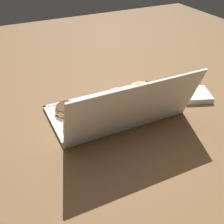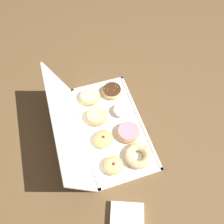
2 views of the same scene
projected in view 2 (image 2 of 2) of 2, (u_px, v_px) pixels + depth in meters
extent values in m
plane|color=brown|center=(113.00, 126.00, 1.03)|extent=(3.00, 3.00, 0.00)
cube|color=white|center=(113.00, 126.00, 1.03)|extent=(0.55, 0.29, 0.01)
cube|color=white|center=(139.00, 118.00, 1.04)|extent=(0.55, 0.01, 0.01)
cube|color=white|center=(85.00, 134.00, 1.00)|extent=(0.55, 0.01, 0.01)
cube|color=white|center=(131.00, 179.00, 0.89)|extent=(0.01, 0.29, 0.01)
cube|color=white|center=(98.00, 84.00, 1.15)|extent=(0.01, 0.29, 0.01)
cube|color=white|center=(69.00, 126.00, 0.89)|extent=(0.55, 0.10, 0.25)
torus|color=#EACC8C|center=(138.00, 155.00, 0.92)|extent=(0.12, 0.12, 0.04)
sphere|color=#EACC8C|center=(135.00, 146.00, 0.94)|extent=(0.02, 0.02, 0.02)
sphere|color=#EACC8C|center=(131.00, 149.00, 0.93)|extent=(0.02, 0.02, 0.02)
sphere|color=#EACC8C|center=(129.00, 154.00, 0.92)|extent=(0.02, 0.02, 0.02)
sphere|color=#EACC8C|center=(130.00, 159.00, 0.91)|extent=(0.02, 0.02, 0.02)
sphere|color=#EACC8C|center=(134.00, 163.00, 0.90)|extent=(0.02, 0.02, 0.02)
sphere|color=#EACC8C|center=(139.00, 164.00, 0.89)|extent=(0.02, 0.02, 0.02)
sphere|color=#EACC8C|center=(144.00, 162.00, 0.90)|extent=(0.02, 0.02, 0.02)
sphere|color=#EACC8C|center=(148.00, 158.00, 0.91)|extent=(0.02, 0.02, 0.02)
sphere|color=#EACC8C|center=(148.00, 153.00, 0.92)|extent=(0.02, 0.02, 0.02)
sphere|color=#EACC8C|center=(145.00, 149.00, 0.93)|extent=(0.02, 0.02, 0.02)
sphere|color=#EACC8C|center=(140.00, 146.00, 0.94)|extent=(0.02, 0.02, 0.02)
torus|color=tan|center=(128.00, 132.00, 0.98)|extent=(0.11, 0.11, 0.03)
cylinder|color=pink|center=(128.00, 131.00, 0.97)|extent=(0.10, 0.10, 0.01)
ellipsoid|color=white|center=(121.00, 110.00, 1.04)|extent=(0.08, 0.08, 0.04)
torus|color=#E5B770|center=(112.00, 91.00, 1.11)|extent=(0.11, 0.11, 0.03)
cylinder|color=#472816|center=(112.00, 89.00, 1.09)|extent=(0.09, 0.09, 0.01)
sphere|color=red|center=(107.00, 88.00, 1.09)|extent=(0.01, 0.01, 0.01)
sphere|color=blue|center=(120.00, 87.00, 1.09)|extent=(0.01, 0.01, 0.01)
sphere|color=green|center=(104.00, 89.00, 1.09)|extent=(0.01, 0.01, 0.01)
sphere|color=orange|center=(116.00, 86.00, 1.10)|extent=(0.01, 0.01, 0.01)
sphere|color=blue|center=(112.00, 94.00, 1.07)|extent=(0.01, 0.01, 0.01)
sphere|color=orange|center=(107.00, 89.00, 1.09)|extent=(0.01, 0.01, 0.01)
sphere|color=pink|center=(118.00, 85.00, 1.10)|extent=(0.00, 0.00, 0.00)
sphere|color=green|center=(118.00, 87.00, 1.10)|extent=(0.01, 0.01, 0.01)
sphere|color=orange|center=(113.00, 90.00, 1.08)|extent=(0.01, 0.01, 0.01)
ellipsoid|color=#E5B770|center=(114.00, 165.00, 0.90)|extent=(0.09, 0.09, 0.05)
sphere|color=#B21923|center=(114.00, 164.00, 0.88)|extent=(0.01, 0.01, 0.01)
ellipsoid|color=tan|center=(103.00, 139.00, 0.96)|extent=(0.09, 0.09, 0.04)
sphere|color=#B21923|center=(103.00, 137.00, 0.95)|extent=(0.01, 0.01, 0.01)
torus|color=tan|center=(97.00, 116.00, 1.03)|extent=(0.11, 0.11, 0.04)
cylinder|color=#EACC8C|center=(96.00, 114.00, 1.01)|extent=(0.09, 0.09, 0.01)
torus|color=tan|center=(90.00, 97.00, 1.09)|extent=(0.11, 0.11, 0.03)
cylinder|color=beige|center=(90.00, 95.00, 1.07)|extent=(0.09, 0.09, 0.01)
cube|color=white|center=(127.00, 220.00, 0.81)|extent=(0.17, 0.17, 0.03)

